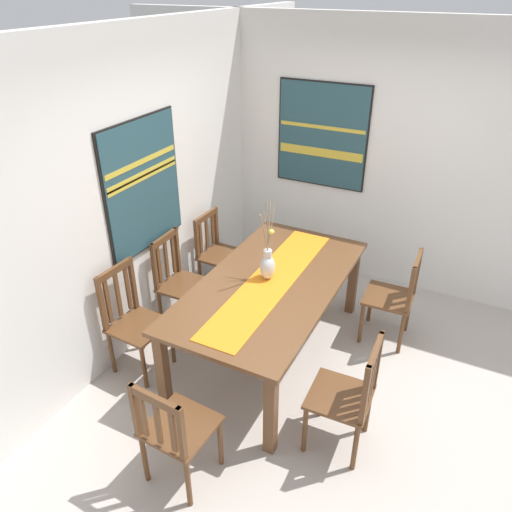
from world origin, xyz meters
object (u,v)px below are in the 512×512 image
(chair_0, at_px, (175,430))
(chair_4, at_px, (395,296))
(dining_table, at_px, (271,291))
(painting_on_side_wall, at_px, (322,135))
(chair_1, at_px, (180,281))
(centerpiece_vase, at_px, (268,264))
(chair_2, at_px, (349,394))
(painting_on_back_wall, at_px, (143,186))
(chair_3, at_px, (133,320))
(chair_5, at_px, (219,253))

(chair_0, relative_size, chair_4, 0.98)
(dining_table, relative_size, painting_on_side_wall, 1.89)
(chair_1, distance_m, chair_4, 1.98)
(centerpiece_vase, distance_m, chair_0, 1.52)
(chair_1, bearing_deg, dining_table, -91.39)
(centerpiece_vase, distance_m, painting_on_side_wall, 1.78)
(chair_2, xyz_separation_m, painting_on_side_wall, (2.34, 1.13, 1.04))
(dining_table, bearing_deg, painting_on_back_wall, 93.98)
(dining_table, height_order, painting_on_back_wall, painting_on_back_wall)
(dining_table, xyz_separation_m, chair_3, (-0.66, 0.95, -0.19))
(chair_5, bearing_deg, painting_on_back_wall, 161.91)
(chair_1, height_order, chair_2, chair_2)
(centerpiece_vase, xyz_separation_m, chair_5, (0.65, 0.88, -0.44))
(chair_3, height_order, painting_on_side_wall, painting_on_side_wall)
(chair_3, height_order, chair_4, chair_3)
(chair_4, xyz_separation_m, chair_5, (-0.02, 1.83, -0.01))
(dining_table, xyz_separation_m, centerpiece_vase, (0.03, 0.05, 0.23))
(centerpiece_vase, relative_size, chair_1, 0.73)
(painting_on_side_wall, bearing_deg, chair_0, -175.80)
(centerpiece_vase, height_order, chair_1, centerpiece_vase)
(chair_1, bearing_deg, chair_0, -146.49)
(chair_1, relative_size, painting_on_back_wall, 0.82)
(chair_2, distance_m, painting_on_back_wall, 2.36)
(centerpiece_vase, distance_m, chair_3, 1.21)
(centerpiece_vase, distance_m, chair_1, 1.00)
(chair_0, xyz_separation_m, chair_3, (0.77, 0.96, 0.02))
(dining_table, distance_m, chair_3, 1.17)
(chair_5, xyz_separation_m, painting_on_back_wall, (-0.76, 0.25, 0.97))
(dining_table, bearing_deg, chair_0, -179.78)
(chair_2, xyz_separation_m, chair_5, (1.33, 1.83, -0.03))
(dining_table, distance_m, centerpiece_vase, 0.24)
(chair_3, relative_size, painting_on_side_wall, 0.88)
(painting_on_back_wall, bearing_deg, centerpiece_vase, -84.27)
(chair_0, distance_m, chair_5, 2.30)
(chair_1, relative_size, chair_4, 1.03)
(dining_table, bearing_deg, painting_on_side_wall, 7.53)
(painting_on_side_wall, bearing_deg, chair_4, -131.06)
(chair_3, bearing_deg, dining_table, -55.42)
(painting_on_side_wall, bearing_deg, dining_table, -172.47)
(dining_table, relative_size, centerpiece_vase, 3.04)
(centerpiece_vase, bearing_deg, chair_0, -177.98)
(chair_0, height_order, chair_3, chair_3)
(centerpiece_vase, bearing_deg, dining_table, -124.34)
(dining_table, xyz_separation_m, chair_1, (0.02, 0.95, -0.20))
(chair_5, bearing_deg, chair_4, -89.31)
(chair_5, relative_size, painting_on_back_wall, 0.78)
(chair_4, bearing_deg, painting_on_back_wall, 110.64)
(chair_0, relative_size, painting_on_side_wall, 0.81)
(chair_5, bearing_deg, painting_on_side_wall, -34.68)
(chair_1, relative_size, painting_on_side_wall, 0.86)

